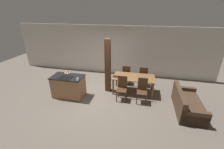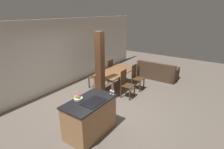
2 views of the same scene
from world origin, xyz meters
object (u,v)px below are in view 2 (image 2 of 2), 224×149
at_px(dining_chair_far_left, 96,76).
at_px(dining_table, 116,73).
at_px(timber_post, 100,68).
at_px(kitchen_island, 90,117).
at_px(couch, 157,72).
at_px(dining_chair_near_right, 136,77).
at_px(fruit_bowl, 78,98).
at_px(dining_chair_near_left, 126,83).
at_px(dining_chair_far_right, 108,70).
at_px(wine_glass_middle, 111,90).
at_px(wine_glass_near, 113,91).

bearing_deg(dining_chair_far_left, dining_table, 120.78).
bearing_deg(dining_chair_far_left, timber_post, 46.66).
xyz_separation_m(kitchen_island, couch, (4.72, 0.00, -0.20)).
bearing_deg(dining_chair_near_right, dining_table, 120.78).
xyz_separation_m(fruit_bowl, dining_chair_near_right, (3.19, 0.02, -0.46)).
bearing_deg(dining_chair_far_left, kitchen_island, 35.86).
bearing_deg(dining_chair_near_right, dining_chair_near_left, 180.00).
relative_size(dining_chair_far_right, timber_post, 0.42).
bearing_deg(wine_glass_middle, dining_chair_near_right, 11.36).
relative_size(dining_table, dining_chair_far_left, 1.80).
xyz_separation_m(dining_chair_near_right, timber_post, (-1.55, 0.58, 0.67)).
bearing_deg(wine_glass_near, wine_glass_middle, 90.00).
xyz_separation_m(dining_table, couch, (2.06, -0.95, -0.38)).
bearing_deg(fruit_bowl, timber_post, 20.30).
relative_size(dining_chair_near_left, timber_post, 0.42).
distance_m(wine_glass_middle, dining_chair_near_left, 1.81).
xyz_separation_m(dining_chair_far_left, dining_chair_far_right, (0.81, 0.00, 0.00)).
bearing_deg(fruit_bowl, wine_glass_near, -37.86).
relative_size(wine_glass_near, dining_chair_far_right, 0.13).
bearing_deg(dining_chair_near_left, wine_glass_near, -160.90).
bearing_deg(dining_table, kitchen_island, -160.38).
height_order(wine_glass_middle, couch, wine_glass_middle).
height_order(dining_chair_far_left, dining_chair_far_right, same).
height_order(wine_glass_near, dining_chair_far_left, wine_glass_near).
distance_m(wine_glass_near, wine_glass_middle, 0.08).
xyz_separation_m(wine_glass_near, dining_chair_near_left, (1.67, 0.58, -0.52)).
bearing_deg(dining_chair_far_left, dining_chair_near_right, 120.78).
distance_m(dining_chair_near_right, couch, 1.69).
bearing_deg(fruit_bowl, wine_glass_middle, -33.67).
relative_size(dining_chair_near_left, couch, 0.57).
bearing_deg(dining_chair_near_left, kitchen_island, -173.24).
relative_size(fruit_bowl, dining_chair_near_right, 0.22).
xyz_separation_m(dining_chair_far_right, timber_post, (-1.55, -0.78, 0.67)).
distance_m(fruit_bowl, dining_chair_far_left, 2.79).
relative_size(wine_glass_near, timber_post, 0.06).
height_order(wine_glass_middle, dining_chair_near_left, wine_glass_middle).
height_order(dining_chair_near_left, dining_chair_far_left, same).
height_order(kitchen_island, dining_chair_far_right, dining_chair_far_right).
distance_m(wine_glass_near, couch, 4.22).
distance_m(dining_chair_near_left, dining_chair_far_right, 1.59).
relative_size(wine_glass_near, couch, 0.08).
bearing_deg(wine_glass_near, fruit_bowl, 142.14).
relative_size(wine_glass_middle, dining_chair_near_right, 0.13).
relative_size(dining_chair_near_right, dining_chair_far_right, 1.00).
bearing_deg(dining_chair_far_left, wine_glass_middle, 48.17).
xyz_separation_m(dining_chair_near_left, dining_chair_near_right, (0.81, 0.00, 0.00)).
distance_m(wine_glass_near, timber_post, 1.50).
height_order(fruit_bowl, dining_table, fruit_bowl).
bearing_deg(dining_chair_near_left, fruit_bowl, -179.43).
relative_size(couch, timber_post, 0.74).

